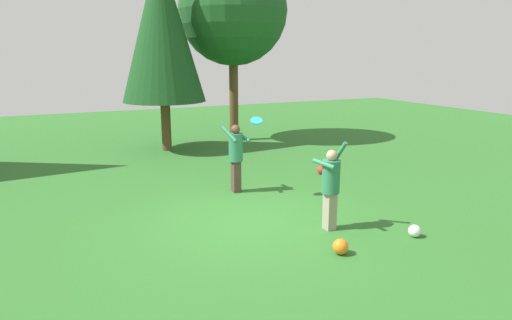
# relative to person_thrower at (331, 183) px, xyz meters

# --- Properties ---
(ground_plane) EXTENTS (40.00, 40.00, 0.00)m
(ground_plane) POSITION_rel_person_thrower_xyz_m (-1.23, 1.07, -0.92)
(ground_plane) COLOR #2D6B28
(person_thrower) EXTENTS (0.56, 0.55, 1.72)m
(person_thrower) POSITION_rel_person_thrower_xyz_m (0.00, 0.00, 0.00)
(person_thrower) COLOR gray
(person_thrower) RESTS_ON ground_plane
(person_catcher) EXTENTS (0.62, 0.67, 1.66)m
(person_catcher) POSITION_rel_person_thrower_xyz_m (-0.68, 3.02, 0.06)
(person_catcher) COLOR #4C382D
(person_catcher) RESTS_ON ground_plane
(frisbee) EXTENTS (0.34, 0.33, 0.15)m
(frisbee) POSITION_rel_person_thrower_xyz_m (-0.46, 2.32, 0.91)
(frisbee) COLOR #2393D1
(ball_orange) EXTENTS (0.27, 0.27, 0.27)m
(ball_orange) POSITION_rel_person_thrower_xyz_m (-0.48, -1.03, -0.79)
(ball_orange) COLOR orange
(ball_orange) RESTS_ON ground_plane
(ball_red) EXTENTS (0.24, 0.24, 0.24)m
(ball_red) POSITION_rel_person_thrower_xyz_m (2.14, 3.52, -0.80)
(ball_red) COLOR red
(ball_red) RESTS_ON ground_plane
(ball_white) EXTENTS (0.23, 0.23, 0.23)m
(ball_white) POSITION_rel_person_thrower_xyz_m (1.20, -1.00, -0.81)
(ball_white) COLOR white
(ball_white) RESTS_ON ground_plane
(tree_center) EXTENTS (2.80, 2.80, 6.70)m
(tree_center) POSITION_rel_person_thrower_xyz_m (-0.95, 8.62, 3.26)
(tree_center) COLOR brown
(tree_center) RESTS_ON ground_plane
(tree_right) EXTENTS (4.03, 4.03, 6.88)m
(tree_right) POSITION_rel_person_thrower_xyz_m (1.93, 9.38, 3.92)
(tree_right) COLOR brown
(tree_right) RESTS_ON ground_plane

